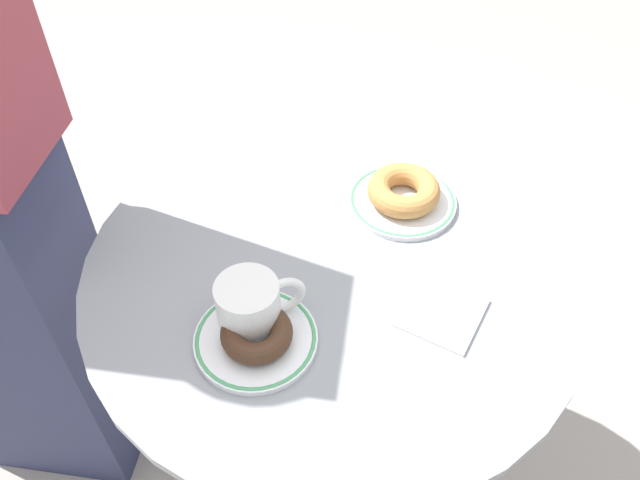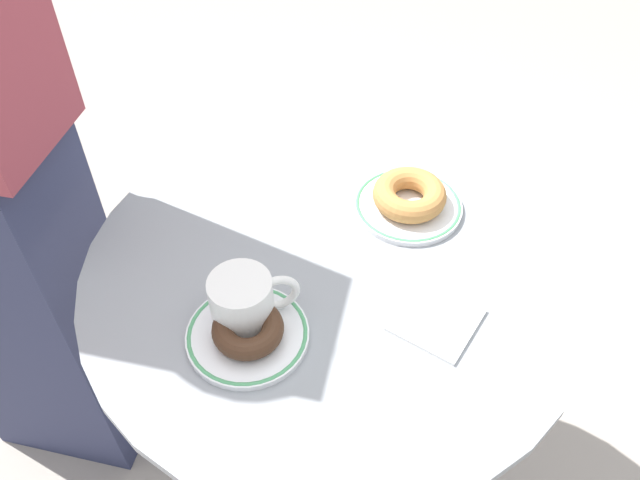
% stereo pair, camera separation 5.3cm
% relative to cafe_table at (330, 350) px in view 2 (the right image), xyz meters
% --- Properties ---
extents(ground_plane, '(7.00, 7.00, 0.02)m').
position_rel_cafe_table_xyz_m(ground_plane, '(0.00, 0.00, -0.52)').
color(ground_plane, '#9E9389').
extents(cafe_table, '(0.79, 0.79, 0.75)m').
position_rel_cafe_table_xyz_m(cafe_table, '(0.00, 0.00, 0.00)').
color(cafe_table, gray).
rests_on(cafe_table, ground).
extents(plate_left, '(0.18, 0.18, 0.01)m').
position_rel_cafe_table_xyz_m(plate_left, '(-0.18, 0.01, 0.25)').
color(plate_left, white).
rests_on(plate_left, cafe_table).
extents(plate_right, '(0.19, 0.19, 0.01)m').
position_rel_cafe_table_xyz_m(plate_right, '(0.18, -0.02, 0.25)').
color(plate_right, white).
rests_on(plate_right, cafe_table).
extents(donut_chocolate, '(0.11, 0.11, 0.03)m').
position_rel_cafe_table_xyz_m(donut_chocolate, '(-0.19, 0.00, 0.27)').
color(donut_chocolate, '#422819').
rests_on(donut_chocolate, plate_left).
extents(donut_old_fashioned, '(0.16, 0.16, 0.04)m').
position_rel_cafe_table_xyz_m(donut_old_fashioned, '(0.18, -0.02, 0.27)').
color(donut_old_fashioned, '#BC7F42').
rests_on(donut_old_fashioned, plate_right).
extents(paper_napkin, '(0.12, 0.12, 0.01)m').
position_rel_cafe_table_xyz_m(paper_napkin, '(0.01, -0.19, 0.24)').
color(paper_napkin, white).
rests_on(paper_napkin, cafe_table).
extents(coffee_mug, '(0.12, 0.10, 0.09)m').
position_rel_cafe_table_xyz_m(coffee_mug, '(-0.16, 0.03, 0.28)').
color(coffee_mug, white).
rests_on(coffee_mug, cafe_table).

